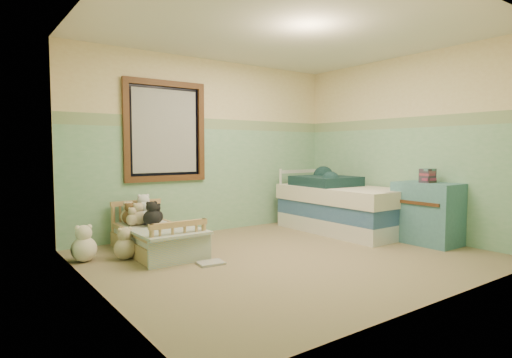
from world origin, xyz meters
TOP-DOWN VIEW (x-y plane):
  - floor at (0.00, 0.00)m, footprint 4.20×3.60m
  - ceiling at (0.00, 0.00)m, footprint 4.20×3.60m
  - wall_back at (0.00, 1.80)m, footprint 4.20×0.04m
  - wall_front at (0.00, -1.80)m, footprint 4.20×0.04m
  - wall_left at (-2.10, 0.00)m, footprint 0.04×3.60m
  - wall_right at (2.10, 0.00)m, footprint 0.04×3.60m
  - wainscot_mint at (0.00, 1.79)m, footprint 4.20×0.01m
  - border_strip at (0.00, 1.79)m, footprint 4.20×0.01m
  - window_frame at (-0.70, 1.76)m, footprint 1.16×0.06m
  - window_blinds at (-0.70, 1.77)m, footprint 0.92×0.01m
  - toddler_bed_frame at (-1.16, 1.05)m, footprint 0.66×1.31m
  - toddler_mattress at (-1.16, 1.05)m, footprint 0.60×1.26m
  - patchwork_quilt at (-1.16, 0.64)m, footprint 0.71×0.66m
  - plush_bed_brown at (-1.31, 1.55)m, footprint 0.18×0.18m
  - plush_bed_white at (-1.11, 1.55)m, footprint 0.24×0.24m
  - plush_bed_tan at (-1.26, 1.33)m, footprint 0.18×0.18m
  - plush_bed_dark at (-1.03, 1.33)m, footprint 0.16×0.16m
  - plush_floor_cream at (-1.95, 1.10)m, footprint 0.27×0.27m
  - plush_floor_tan at (-1.56, 0.93)m, footprint 0.24×0.24m
  - twin_bed_frame at (1.55, 0.62)m, footprint 0.93×1.86m
  - twin_boxspring at (1.55, 0.62)m, footprint 0.93×1.86m
  - twin_mattress at (1.55, 0.62)m, footprint 0.97×1.90m
  - teal_blanket at (1.50, 0.92)m, footprint 0.82×0.87m
  - dresser at (1.85, -0.55)m, footprint 0.49×0.78m
  - book_stack at (1.85, -0.54)m, footprint 0.18×0.14m
  - red_pillow at (-0.90, 0.67)m, footprint 0.30×0.26m
  - floor_book at (-0.90, 0.21)m, footprint 0.29×0.24m
  - extra_plush_0 at (-1.33, 1.32)m, footprint 0.15×0.15m
  - extra_plush_1 at (-1.17, 1.13)m, footprint 0.21×0.21m
  - extra_plush_2 at (-1.33, 1.44)m, footprint 0.18×0.18m
  - extra_plush_3 at (-1.32, 1.51)m, footprint 0.19×0.19m
  - extra_plush_4 at (-1.16, 1.33)m, footprint 0.19×0.19m

SIDE VIEW (x-z plane):
  - floor at x=0.00m, z-range -0.02..0.00m
  - floor_book at x=-0.90m, z-range 0.00..0.02m
  - toddler_bed_frame at x=-1.16m, z-range 0.00..0.17m
  - red_pillow at x=-0.90m, z-range 0.00..0.18m
  - twin_bed_frame at x=1.55m, z-range 0.00..0.22m
  - plush_floor_tan at x=-1.56m, z-range 0.00..0.24m
  - plush_floor_cream at x=-1.95m, z-range 0.00..0.27m
  - toddler_mattress at x=-1.16m, z-range 0.17..0.29m
  - patchwork_quilt at x=-1.16m, z-range 0.29..0.32m
  - twin_boxspring at x=1.55m, z-range 0.22..0.44m
  - extra_plush_0 at x=-1.33m, z-range 0.29..0.44m
  - plush_bed_dark at x=-1.03m, z-range 0.29..0.45m
  - extra_plush_2 at x=-1.33m, z-range 0.29..0.47m
  - plush_bed_brown at x=-1.31m, z-range 0.29..0.47m
  - plush_bed_tan at x=-1.26m, z-range 0.29..0.47m
  - extra_plush_3 at x=-1.32m, z-range 0.29..0.48m
  - extra_plush_4 at x=-1.16m, z-range 0.29..0.48m
  - dresser at x=1.85m, z-range 0.00..0.78m
  - extra_plush_1 at x=-1.17m, z-range 0.29..0.49m
  - plush_bed_white at x=-1.11m, z-range 0.29..0.52m
  - twin_mattress at x=1.55m, z-range 0.44..0.66m
  - teal_blanket at x=1.50m, z-range 0.66..0.80m
  - wainscot_mint at x=0.00m, z-range 0.00..1.50m
  - book_stack at x=1.85m, z-range 0.78..0.96m
  - wall_back at x=0.00m, z-range 0.00..2.50m
  - wall_front at x=0.00m, z-range 0.00..2.50m
  - wall_left at x=-2.10m, z-range 0.00..2.50m
  - wall_right at x=2.10m, z-range 0.00..2.50m
  - window_blinds at x=-0.70m, z-range 0.89..2.01m
  - window_frame at x=-0.70m, z-range 0.77..2.13m
  - border_strip at x=0.00m, z-range 1.50..1.65m
  - ceiling at x=0.00m, z-range 2.50..2.52m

